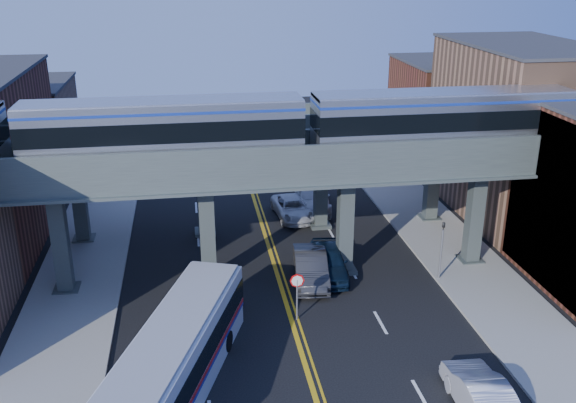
% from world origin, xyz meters
% --- Properties ---
extents(ground, '(120.00, 120.00, 0.00)m').
position_xyz_m(ground, '(0.00, 0.00, 0.00)').
color(ground, black).
rests_on(ground, ground).
extents(sidewalk_west, '(5.00, 70.00, 0.16)m').
position_xyz_m(sidewalk_west, '(-11.50, 10.00, 0.08)').
color(sidewalk_west, gray).
rests_on(sidewalk_west, ground).
extents(sidewalk_east, '(5.00, 70.00, 0.16)m').
position_xyz_m(sidewalk_east, '(11.50, 10.00, 0.08)').
color(sidewalk_east, gray).
rests_on(sidewalk_east, ground).
extents(building_west_c, '(8.00, 10.00, 8.00)m').
position_xyz_m(building_west_c, '(-18.50, 29.00, 4.00)').
color(building_west_c, '#845E44').
rests_on(building_west_c, ground).
extents(building_east_b, '(8.00, 14.00, 12.00)m').
position_xyz_m(building_east_b, '(18.50, 16.00, 6.00)').
color(building_east_b, '#845E44').
rests_on(building_east_b, ground).
extents(building_east_c, '(8.00, 10.00, 9.00)m').
position_xyz_m(building_east_c, '(18.50, 29.00, 4.50)').
color(building_east_c, brown).
rests_on(building_east_c, ground).
extents(mural_panel, '(0.10, 9.50, 9.50)m').
position_xyz_m(mural_panel, '(14.55, 4.00, 4.75)').
color(mural_panel, teal).
rests_on(mural_panel, ground).
extents(elevated_viaduct_near, '(52.00, 3.60, 7.40)m').
position_xyz_m(elevated_viaduct_near, '(0.00, 8.00, 6.47)').
color(elevated_viaduct_near, '#384140').
rests_on(elevated_viaduct_near, ground).
extents(elevated_viaduct_far, '(52.00, 3.60, 7.40)m').
position_xyz_m(elevated_viaduct_far, '(0.00, 15.00, 6.47)').
color(elevated_viaduct_far, '#384140').
rests_on(elevated_viaduct_far, ground).
extents(transit_train, '(45.56, 2.85, 3.32)m').
position_xyz_m(transit_train, '(-6.02, 8.00, 9.20)').
color(transit_train, black).
rests_on(transit_train, elevated_viaduct_near).
extents(stop_sign, '(0.76, 0.09, 2.63)m').
position_xyz_m(stop_sign, '(0.30, 3.00, 1.76)').
color(stop_sign, slate).
rests_on(stop_sign, ground).
extents(traffic_signal, '(0.15, 0.18, 4.10)m').
position_xyz_m(traffic_signal, '(9.20, 6.00, 2.30)').
color(traffic_signal, slate).
rests_on(traffic_signal, ground).
extents(transit_bus, '(6.67, 12.50, 3.17)m').
position_xyz_m(transit_bus, '(-5.78, -2.11, 1.63)').
color(transit_bus, silver).
rests_on(transit_bus, ground).
extents(car_lane_a, '(2.70, 5.48, 1.80)m').
position_xyz_m(car_lane_a, '(2.97, 7.68, 0.90)').
color(car_lane_a, black).
rests_on(car_lane_a, ground).
extents(car_lane_b, '(2.39, 5.43, 1.73)m').
position_xyz_m(car_lane_b, '(1.80, 7.09, 0.87)').
color(car_lane_b, '#28282A').
rests_on(car_lane_b, ground).
extents(car_lane_c, '(2.77, 5.26, 1.41)m').
position_xyz_m(car_lane_c, '(2.37, 16.96, 0.71)').
color(car_lane_c, silver).
rests_on(car_lane_c, ground).
extents(car_lane_d, '(3.18, 6.38, 1.78)m').
position_xyz_m(car_lane_d, '(4.14, 18.57, 0.89)').
color(car_lane_d, silver).
rests_on(car_lane_d, ground).
extents(car_parked_curb, '(2.00, 5.23, 1.70)m').
position_xyz_m(car_parked_curb, '(6.50, -5.44, 0.85)').
color(car_parked_curb, silver).
rests_on(car_parked_curb, ground).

